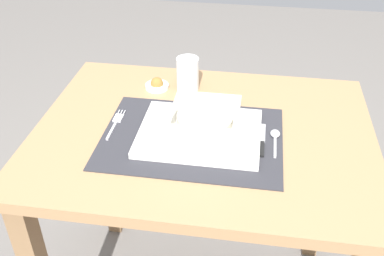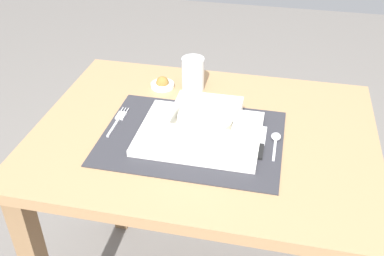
# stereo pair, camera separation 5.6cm
# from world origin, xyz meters

# --- Properties ---
(dining_table) EXTENTS (0.86, 0.65, 0.71)m
(dining_table) POSITION_xyz_m (0.00, 0.00, 0.59)
(dining_table) COLOR #A37A51
(dining_table) RESTS_ON ground
(placemat) EXTENTS (0.44, 0.33, 0.00)m
(placemat) POSITION_xyz_m (-0.02, -0.04, 0.71)
(placemat) COLOR #2D2D33
(placemat) RESTS_ON dining_table
(serving_plate) EXTENTS (0.30, 0.24, 0.02)m
(serving_plate) POSITION_xyz_m (-0.01, -0.03, 0.72)
(serving_plate) COLOR white
(serving_plate) RESTS_ON placemat
(porridge_bowl) EXTENTS (0.17, 0.17, 0.05)m
(porridge_bowl) POSITION_xyz_m (0.01, -0.01, 0.75)
(porridge_bowl) COLOR white
(porridge_bowl) RESTS_ON serving_plate
(fork) EXTENTS (0.02, 0.14, 0.00)m
(fork) POSITION_xyz_m (-0.23, -0.01, 0.71)
(fork) COLOR silver
(fork) RESTS_ON placemat
(spoon) EXTENTS (0.02, 0.11, 0.01)m
(spoon) POSITION_xyz_m (0.18, -0.01, 0.72)
(spoon) COLOR silver
(spoon) RESTS_ON placemat
(butter_knife) EXTENTS (0.01, 0.14, 0.01)m
(butter_knife) POSITION_xyz_m (0.15, -0.04, 0.71)
(butter_knife) COLOR black
(butter_knife) RESTS_ON placemat
(bread_knife) EXTENTS (0.01, 0.13, 0.01)m
(bread_knife) POSITION_xyz_m (0.12, -0.04, 0.71)
(bread_knife) COLOR #59331E
(bread_knife) RESTS_ON placemat
(drinking_glass) EXTENTS (0.06, 0.06, 0.10)m
(drinking_glass) POSITION_xyz_m (-0.07, 0.20, 0.75)
(drinking_glass) COLOR white
(drinking_glass) RESTS_ON dining_table
(condiment_saucer) EXTENTS (0.07, 0.07, 0.04)m
(condiment_saucer) POSITION_xyz_m (-0.16, 0.19, 0.72)
(condiment_saucer) COLOR white
(condiment_saucer) RESTS_ON dining_table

